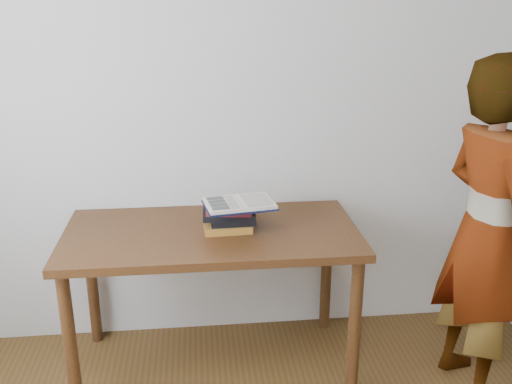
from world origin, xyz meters
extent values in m
cube|color=#BBB8B1|center=(0.00, 1.75, 1.30)|extent=(3.50, 0.04, 2.60)
cube|color=#4E2F13|center=(-0.02, 1.38, 0.75)|extent=(1.43, 0.72, 0.04)
cylinder|color=#4E2F13|center=(-0.68, 1.08, 0.36)|extent=(0.06, 0.06, 0.73)
cylinder|color=#4E2F13|center=(0.64, 1.08, 0.36)|extent=(0.06, 0.06, 0.73)
cylinder|color=#4E2F13|center=(-0.68, 1.68, 0.36)|extent=(0.06, 0.06, 0.73)
cylinder|color=#4E2F13|center=(0.64, 1.68, 0.36)|extent=(0.06, 0.06, 0.73)
cube|color=olive|center=(0.06, 1.39, 0.78)|extent=(0.24, 0.18, 0.04)
cube|color=black|center=(0.08, 1.38, 0.82)|extent=(0.22, 0.14, 0.03)
cube|color=black|center=(0.07, 1.40, 0.85)|extent=(0.26, 0.17, 0.03)
cube|color=maroon|center=(0.07, 1.38, 0.88)|extent=(0.23, 0.18, 0.03)
cube|color=black|center=(0.12, 1.37, 0.90)|extent=(0.36, 0.28, 0.01)
cube|color=beige|center=(0.04, 1.35, 0.91)|extent=(0.19, 0.24, 0.01)
cube|color=beige|center=(0.20, 1.38, 0.91)|extent=(0.19, 0.24, 0.01)
cylinder|color=beige|center=(0.12, 1.37, 0.91)|extent=(0.05, 0.22, 0.01)
cube|color=black|center=(0.00, 1.42, 0.92)|extent=(0.09, 0.05, 0.00)
cube|color=black|center=(0.01, 1.37, 0.92)|extent=(0.09, 0.05, 0.00)
cube|color=black|center=(0.02, 1.33, 0.92)|extent=(0.09, 0.05, 0.00)
cube|color=black|center=(0.02, 1.28, 0.92)|extent=(0.09, 0.05, 0.00)
cube|color=beige|center=(0.08, 1.36, 0.92)|extent=(0.07, 0.18, 0.00)
cube|color=beige|center=(0.20, 1.38, 0.92)|extent=(0.15, 0.20, 0.00)
imported|color=tan|center=(1.24, 1.09, 0.82)|extent=(0.48, 0.65, 1.63)
camera|label=1|loc=(-0.08, -1.19, 1.86)|focal=40.00mm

